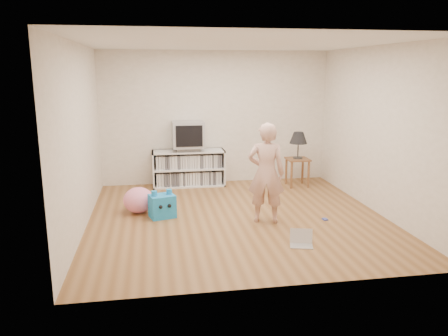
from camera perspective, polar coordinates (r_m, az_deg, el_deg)
name	(u,v)px	position (r m, az deg, el deg)	size (l,w,h in m)	color
ground	(237,217)	(6.80, 1.73, -6.43)	(4.50, 4.50, 0.00)	brown
walls	(238,134)	(6.49, 1.80, 4.47)	(4.52, 4.52, 2.60)	beige
ceiling	(238,43)	(6.44, 1.88, 16.00)	(4.50, 4.50, 0.01)	white
media_unit	(189,168)	(8.57, -4.64, 0.00)	(1.40, 0.45, 0.70)	white
dvd_deck	(188,149)	(8.48, -4.68, 2.52)	(0.45, 0.35, 0.07)	gray
crt_tv	(188,134)	(8.43, -4.71, 4.42)	(0.60, 0.53, 0.50)	#97979B
side_table	(297,165)	(8.61, 9.57, 0.37)	(0.42, 0.42, 0.55)	brown
table_lamp	(298,138)	(8.52, 9.70, 3.83)	(0.34, 0.34, 0.52)	#333333
person	(266,173)	(6.43, 5.52, -0.68)	(0.55, 0.36, 1.50)	#DAA795
laptop	(301,241)	(5.84, 10.06, -9.36)	(0.34, 0.30, 0.20)	silver
playing_cards	(325,219)	(6.85, 13.05, -6.53)	(0.07, 0.09, 0.02)	#3F4DAA
plush_blue	(162,206)	(6.81, -8.07, -4.90)	(0.44, 0.39, 0.43)	#1885D1
plush_pink	(139,200)	(7.09, -11.10, -4.13)	(0.48, 0.48, 0.41)	pink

